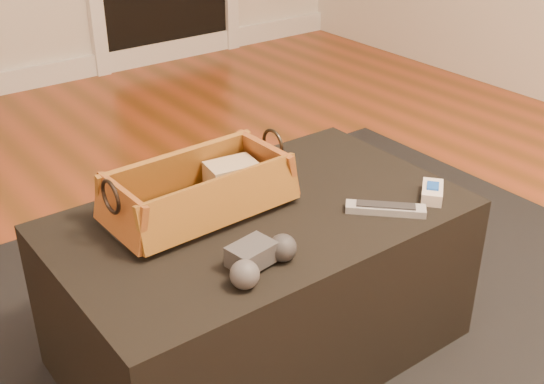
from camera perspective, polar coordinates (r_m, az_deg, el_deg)
area_rug at (r=1.87m, az=0.06°, el=-13.75°), size 2.60×2.00×0.01m
ottoman at (r=1.77m, az=-0.91°, el=-7.67°), size 1.00×0.60×0.42m
tv_remote at (r=1.63m, az=-6.39°, el=-1.30°), size 0.24×0.08×0.03m
cloth_bundle at (r=1.73m, az=-3.39°, el=1.42°), size 0.14×0.10×0.07m
wicker_basket at (r=1.64m, az=-6.10°, el=-0.06°), size 0.46×0.25×0.16m
game_controller at (r=1.43m, az=-1.08°, el=-5.56°), size 0.20×0.13×0.06m
silver_remote at (r=1.68m, az=9.48°, el=-1.37°), size 0.17×0.17×0.02m
cream_gadget at (r=1.76m, az=13.26°, el=0.00°), size 0.11×0.10×0.04m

